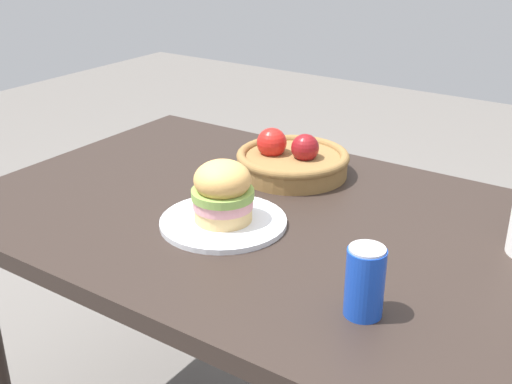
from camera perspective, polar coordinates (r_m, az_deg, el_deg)
The scene contains 5 objects.
dining_table at distance 1.48m, azimuth 1.47°, elevation -5.56°, with size 1.40×0.90×0.75m.
plate at distance 1.38m, azimuth -2.94°, elevation -2.68°, with size 0.28×0.28×0.01m, color white.
sandwich at distance 1.35m, azimuth -3.00°, elevation 0.03°, with size 0.13×0.13×0.13m.
soda_can at distance 1.08m, azimuth 9.72°, elevation -7.92°, with size 0.07×0.07×0.13m.
fruit_basket at distance 1.64m, azimuth 3.23°, elevation 2.88°, with size 0.29×0.29×0.12m.
Camera 1 is at (0.69, -1.09, 1.37)m, focal length 44.70 mm.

